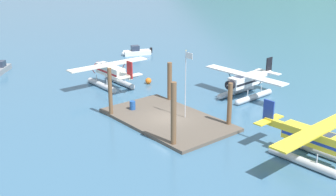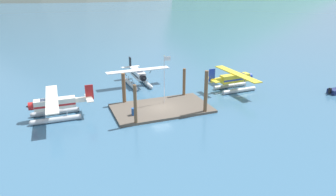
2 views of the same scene
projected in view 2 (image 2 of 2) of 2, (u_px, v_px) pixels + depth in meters
name	position (u px, v px, depth m)	size (l,w,h in m)	color
ground_plane	(161.00, 109.00, 40.58)	(1200.00, 1200.00, 0.00)	#38607F
dock_platform	(161.00, 108.00, 40.53)	(12.71, 7.43, 0.30)	brown
piling_near_left	(135.00, 105.00, 35.16)	(0.39, 0.39, 4.93)	brown
piling_near_right	(206.00, 93.00, 38.34)	(0.47, 0.47, 5.62)	brown
piling_far_left	(124.00, 89.00, 41.68)	(0.50, 0.50, 4.37)	brown
piling_far_right	(184.00, 83.00, 44.45)	(0.43, 0.43, 4.25)	brown
flagpole	(165.00, 74.00, 40.68)	(0.95, 0.10, 6.59)	silver
fuel_drum	(134.00, 112.00, 37.91)	(0.62, 0.62, 0.88)	#1E4C99
mooring_buoy	(72.00, 102.00, 42.00)	(0.76, 0.76, 0.76)	orange
seaplane_cream_port_fwd	(55.00, 106.00, 37.32)	(7.98, 10.42, 3.84)	#B7BABF
seaplane_yellow_stbd_fwd	(235.00, 80.00, 47.54)	(7.98, 10.45, 3.84)	#B7BABF
seaplane_white_bow_centre	(138.00, 76.00, 49.86)	(10.45, 7.98, 3.84)	#B7BABF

